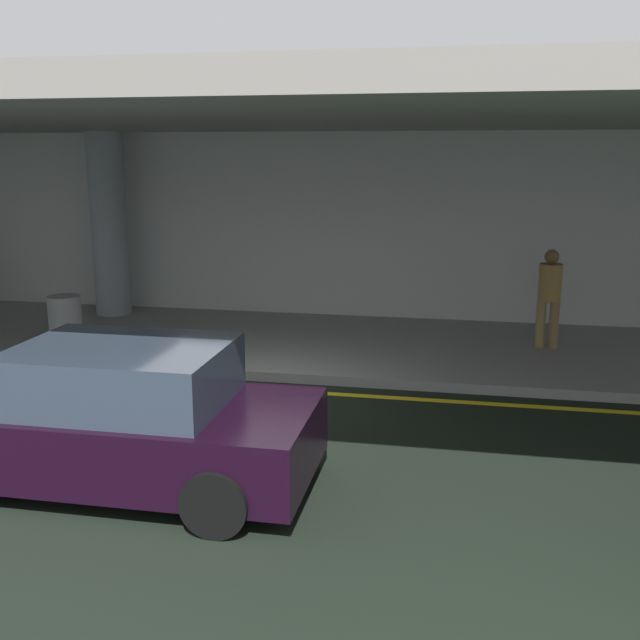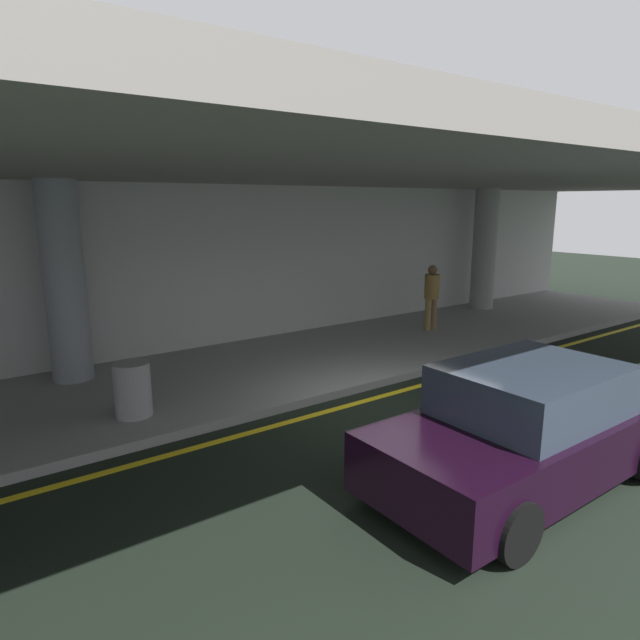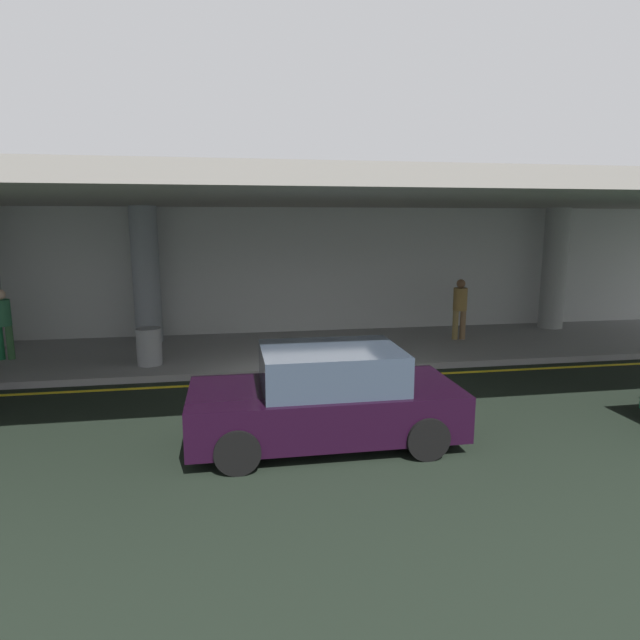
% 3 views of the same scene
% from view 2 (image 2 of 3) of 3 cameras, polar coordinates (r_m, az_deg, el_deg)
% --- Properties ---
extents(ground_plane, '(60.00, 60.00, 0.00)m').
position_cam_2_polar(ground_plane, '(9.28, 7.66, -9.39)').
color(ground_plane, black).
extents(sidewalk, '(26.00, 4.20, 0.15)m').
position_cam_2_polar(sidewalk, '(11.56, -3.00, -4.52)').
color(sidewalk, gray).
rests_on(sidewalk, ground).
extents(lane_stripe_yellow, '(26.00, 0.14, 0.01)m').
position_cam_2_polar(lane_stripe_yellow, '(9.71, 5.10, -8.31)').
color(lane_stripe_yellow, yellow).
rests_on(lane_stripe_yellow, ground).
extents(support_column_left_mid, '(0.72, 0.72, 3.65)m').
position_cam_2_polar(support_column_left_mid, '(10.93, -25.14, 3.57)').
color(support_column_left_mid, gray).
rests_on(support_column_left_mid, sidewalk).
extents(support_column_center, '(0.72, 0.72, 3.65)m').
position_cam_2_polar(support_column_center, '(17.67, 16.79, 7.07)').
color(support_column_center, gray).
rests_on(support_column_center, sidewalk).
extents(ceiling_overhang, '(28.00, 13.20, 0.30)m').
position_cam_2_polar(ceiling_overhang, '(10.67, -1.72, 15.16)').
color(ceiling_overhang, gray).
rests_on(ceiling_overhang, support_column_far_left).
extents(terminal_back_wall, '(26.00, 0.30, 3.80)m').
position_cam_2_polar(terminal_back_wall, '(13.11, -8.50, 5.51)').
color(terminal_back_wall, '#B1B5B3').
rests_on(terminal_back_wall, ground).
extents(car_black, '(4.10, 1.92, 1.50)m').
position_cam_2_polar(car_black, '(7.17, 20.63, -10.62)').
color(car_black, black).
rests_on(car_black, ground).
extents(person_waiting_for_ride, '(0.38, 0.38, 1.68)m').
position_cam_2_polar(person_waiting_for_ride, '(14.36, 11.60, 2.79)').
color(person_waiting_for_ride, olive).
rests_on(person_waiting_for_ride, sidewalk).
extents(trash_bin_steel, '(0.56, 0.56, 0.85)m').
position_cam_2_polar(trash_bin_steel, '(8.96, -19.00, -6.86)').
color(trash_bin_steel, gray).
rests_on(trash_bin_steel, sidewalk).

